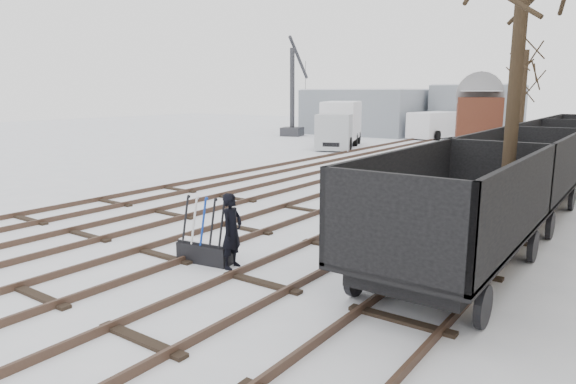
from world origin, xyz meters
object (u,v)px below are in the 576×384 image
Objects in this scene: ground_frame at (205,250)px; crane at (293,110)px; freight_wagon_a at (454,231)px; lorry at (339,124)px; worker at (232,231)px; box_van_wagon at (478,118)px; panel_van at (433,125)px.

crane is (-18.11, 29.46, 1.96)m from ground_frame.
freight_wagon_a is 35.61m from crane.
ground_frame is 25.59m from lorry.
lorry reaches higher than worker.
ground_frame is 34.64m from crane.
worker is (0.75, 0.10, 0.55)m from ground_frame.
lorry is at bearing 17.05° from worker.
lorry is at bearing -51.89° from crane.
crane is at bearing 145.54° from box_van_wagon.
crane is (-8.08, 5.96, 0.61)m from lorry.
ground_frame is at bearing -154.72° from freight_wagon_a.
freight_wagon_a is at bearing -93.61° from box_van_wagon.
ground_frame is 0.89× the size of worker.
worker is at bearing -86.25° from lorry.
lorry is 10.06m from crane.
freight_wagon_a reaches higher than worker.
box_van_wagon is at bearing 104.63° from freight_wagon_a.
box_van_wagon is at bearing -47.87° from panel_van.
box_van_wagon reaches higher than worker.
freight_wagon_a reaches higher than ground_frame.
lorry is (-10.78, 23.40, 0.79)m from worker.
ground_frame is at bearing -106.17° from box_van_wagon.
freight_wagon_a is at bearing -69.59° from worker.
ground_frame is at bearing 89.91° from worker.
panel_van is (-7.85, 33.95, 0.30)m from worker.
crane reaches higher than panel_van.
worker is 25.78m from lorry.
crane reaches higher than worker.
freight_wagon_a is at bearing -65.19° from crane.
freight_wagon_a is (4.89, 2.31, 0.72)m from ground_frame.
freight_wagon_a is (4.14, 2.21, 0.16)m from worker.
ground_frame is 0.94m from worker.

